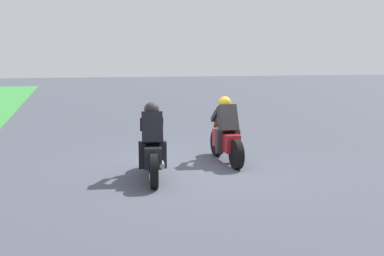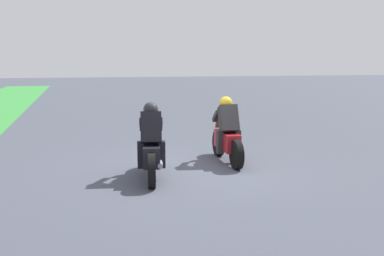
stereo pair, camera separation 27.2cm
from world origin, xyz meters
name	(u,v)px [view 1 (the left image)]	position (x,y,z in m)	size (l,w,h in m)	color
ground_plane	(193,170)	(0.00, 0.00, 0.00)	(120.00, 120.00, 0.00)	#434854
rider_lane_a	(226,135)	(0.48, -0.95, 0.62)	(2.04, 0.55, 1.51)	black
rider_lane_b	(152,147)	(-0.45, 0.96, 0.62)	(2.03, 0.61, 1.51)	black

